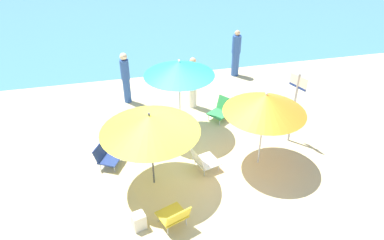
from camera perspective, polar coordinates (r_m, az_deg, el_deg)
ground_plane at (r=8.78m, az=1.68°, el=-7.12°), size 40.00×40.00×0.00m
sea_water at (r=20.55m, az=-7.98°, el=16.54°), size 40.00×16.00×0.01m
umbrella_yellow at (r=7.37m, az=-6.72°, el=-0.51°), size 2.09×2.09×1.86m
umbrella_teal at (r=8.99m, az=-2.05°, el=8.19°), size 1.79×1.79×2.14m
umbrella_orange at (r=8.06m, az=11.55°, el=2.61°), size 1.86×1.86×1.95m
beach_chair_a at (r=8.85m, az=-13.41°, el=-5.55°), size 0.72×0.71×0.54m
beach_chair_b at (r=8.48m, az=1.75°, el=-6.35°), size 0.70×0.69×0.56m
beach_chair_c at (r=7.19m, az=-2.78°, el=-14.91°), size 0.69×0.70×0.58m
beach_chair_d at (r=10.36m, az=4.69°, el=1.68°), size 0.79×0.76×0.62m
person_a at (r=11.12m, az=-10.49°, el=6.69°), size 0.26×0.26×1.62m
person_b at (r=10.67m, az=0.13°, el=5.97°), size 0.26×0.26×1.60m
person_c at (r=12.78m, az=6.99°, el=10.46°), size 0.31×0.31×1.65m
warning_sign at (r=9.26m, az=16.08°, el=3.29°), size 0.21×0.48×1.94m
beach_bag at (r=7.35m, az=-8.44°, el=-15.56°), size 0.30×0.29×0.35m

